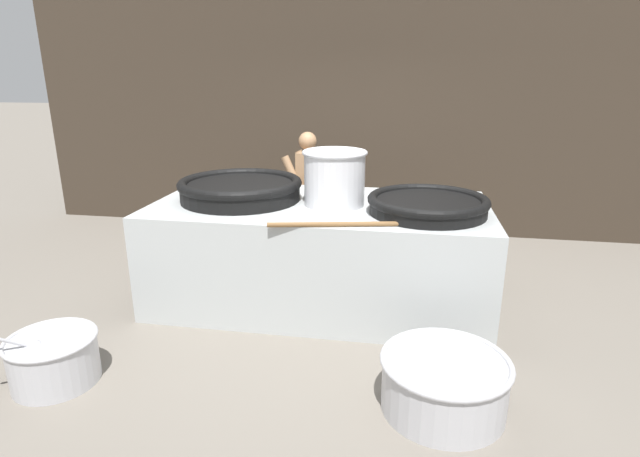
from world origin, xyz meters
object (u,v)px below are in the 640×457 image
Objects in this scene: cook at (307,190)px; giant_wok_near at (240,188)px; stock_pot at (335,177)px; giant_wok_far at (428,204)px; prep_bowl_meat at (444,381)px; prep_bowl_vegetables at (53,357)px.

giant_wok_near is at bearing 79.51° from cook.
stock_pot reaches higher than giant_wok_near.
giant_wok_far reaches higher than prep_bowl_meat.
prep_bowl_meat is at bearing -85.03° from giant_wok_far.
giant_wok_near is 1.99× the size of stock_pot.
giant_wok_far is 1.76× the size of stock_pot.
giant_wok_far is at bearing 141.79° from cook.
prep_bowl_vegetables is (-1.80, -1.68, -1.05)m from stock_pot.
stock_pot reaches higher than giant_wok_far.
stock_pot is at bearing -1.67° from giant_wok_near.
giant_wok_near is 0.93m from stock_pot.
giant_wok_near is 2.12m from prep_bowl_vegetables.
cook is (-1.35, 1.42, -0.25)m from giant_wok_far.
prep_bowl_vegetables is (-0.88, -1.71, -0.90)m from giant_wok_near.
stock_pot reaches higher than prep_bowl_vegetables.
giant_wok_near is 1.77m from giant_wok_far.
giant_wok_near is at bearing 178.33° from stock_pot.
giant_wok_near reaches higher than prep_bowl_meat.
giant_wok_far is 1.22× the size of prep_bowl_meat.
cook is at bearing 71.39° from giant_wok_near.
giant_wok_near is at bearing 140.62° from prep_bowl_meat.
cook is at bearing 117.96° from prep_bowl_meat.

